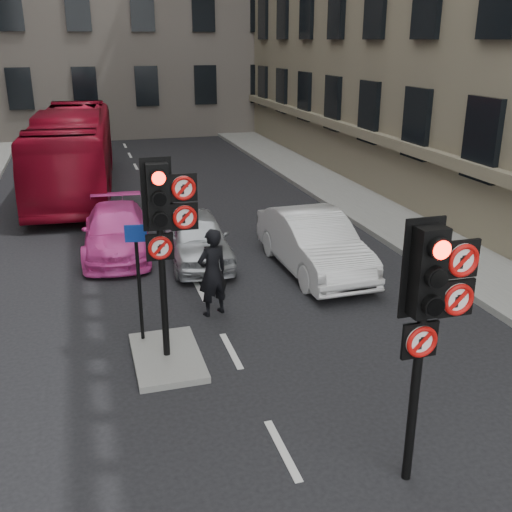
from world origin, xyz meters
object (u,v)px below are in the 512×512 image
bus_red (74,151)px  motorcyclist (212,272)px  info_sign (138,267)px  signal_far (164,217)px  motorcycle (211,268)px  signal_near (431,300)px  car_pink (117,231)px  car_silver (197,237)px  car_white (314,243)px

bus_red → motorcyclist: bus_red is taller
bus_red → info_sign: bus_red is taller
signal_far → motorcycle: 4.15m
motorcycle → signal_near: bearing=-85.3°
car_pink → info_sign: bearing=-84.9°
motorcyclist → motorcycle: bearing=-120.1°
motorcycle → motorcyclist: bearing=-104.9°
car_silver → info_sign: 4.74m
signal_far → motorcyclist: size_ratio=1.89×
signal_near → car_silver: signal_near is taller
car_silver → bus_red: size_ratio=0.34×
bus_red → motorcycle: bearing=-70.6°
bus_red → motorcyclist: 12.46m
car_silver → car_white: size_ratio=0.84×
bus_red → motorcyclist: (2.65, -12.16, -0.59)m
signal_far → bus_red: bearing=96.2°
signal_far → car_pink: bearing=94.8°
car_white → motorcyclist: size_ratio=2.38×
car_silver → car_pink: (-1.97, 1.24, -0.03)m
car_silver → bus_red: (-2.96, 8.86, 0.89)m
motorcycle → motorcyclist: 1.61m
motorcycle → motorcyclist: (-0.27, -1.51, 0.49)m
car_pink → motorcycle: size_ratio=2.85×
info_sign → bus_red: bearing=104.4°
car_white → bus_red: 11.83m
motorcycle → car_silver: bearing=84.3°
car_silver → bus_red: bearing=110.9°
car_pink → motorcycle: 3.60m
car_silver → motorcyclist: (-0.31, -3.30, 0.30)m
car_pink → bus_red: bearing=101.6°
car_pink → motorcycle: car_pink is taller
signal_near → bus_red: bearing=103.0°
signal_far → car_white: 5.73m
car_pink → motorcycle: (1.94, -3.03, -0.17)m
signal_far → bus_red: 13.98m
car_silver → info_sign: bearing=-111.6°
car_pink → motorcyclist: motorcyclist is taller
car_white → signal_near: bearing=-102.7°
signal_near → car_silver: size_ratio=0.94×
car_pink → car_white: bearing=-26.5°
signal_far → car_silver: 5.58m
car_white → signal_far: bearing=-141.1°
car_pink → signal_near: bearing=-68.8°
signal_far → info_sign: size_ratio=1.57×
signal_far → car_white: size_ratio=0.79×
bus_red → motorcyclist: bearing=-73.6°
signal_far → car_pink: (-0.52, 6.22, -2.08)m
signal_far → info_sign: bearing=120.6°
motorcycle → signal_far: bearing=-118.6°
signal_far → car_silver: (1.46, 4.98, -2.06)m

